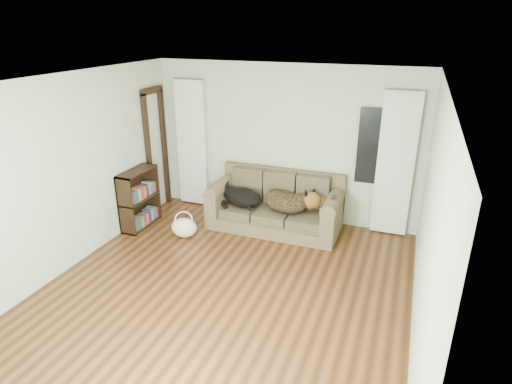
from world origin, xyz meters
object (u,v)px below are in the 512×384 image
(sofa, at_px, (275,202))
(tote_bag, at_px, (184,227))
(dog_shepherd, at_px, (288,203))
(bookshelf, at_px, (139,198))
(dog_black_lab, at_px, (241,197))

(sofa, relative_size, tote_bag, 5.05)
(sofa, xyz_separation_m, dog_shepherd, (0.24, -0.03, 0.04))
(sofa, xyz_separation_m, bookshelf, (-2.12, -0.71, 0.05))
(sofa, distance_m, dog_black_lab, 0.58)
(dog_black_lab, height_order, tote_bag, dog_black_lab)
(dog_black_lab, xyz_separation_m, dog_shepherd, (0.81, 0.05, 0.01))
(sofa, relative_size, bookshelf, 2.17)
(dog_black_lab, relative_size, dog_shepherd, 0.88)
(dog_shepherd, relative_size, bookshelf, 0.80)
(sofa, bearing_deg, tote_bag, -146.95)
(tote_bag, height_order, bookshelf, bookshelf)
(sofa, height_order, bookshelf, bookshelf)
(dog_shepherd, distance_m, tote_bag, 1.71)
(tote_bag, bearing_deg, dog_shepherd, 27.91)
(sofa, xyz_separation_m, dog_black_lab, (-0.57, -0.07, 0.03))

